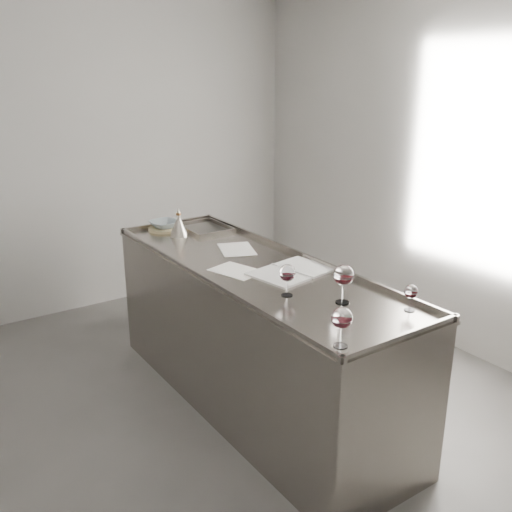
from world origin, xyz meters
TOP-DOWN VIEW (x-y plane):
  - room_shell at (0.00, 0.00)m, footprint 4.54×5.04m
  - counter at (0.50, 0.30)m, footprint 0.77×2.42m
  - wine_glass_left at (0.22, -0.78)m, footprint 0.09×0.09m
  - wine_glass_middle at (0.39, -0.18)m, footprint 0.09×0.09m
  - wine_glass_right at (0.57, -0.42)m, footprint 0.11×0.11m
  - wine_glass_small at (0.78, -0.69)m, footprint 0.07×0.07m
  - notebook at (0.63, 0.09)m, footprint 0.52×0.40m
  - loose_paper_top at (0.37, 0.30)m, footprint 0.28×0.34m
  - loose_paper_under at (0.60, 0.66)m, footprint 0.32×0.37m
  - trivet at (0.42, 1.38)m, footprint 0.31×0.31m
  - ceramic_bowl at (0.42, 1.38)m, footprint 0.24×0.24m
  - wine_funnel at (0.44, 1.18)m, footprint 0.14×0.14m

SIDE VIEW (x-z plane):
  - counter at x=0.50m, z-range -0.01..0.96m
  - loose_paper_top at x=0.37m, z-range 0.94..0.94m
  - loose_paper_under at x=0.60m, z-range 0.94..0.95m
  - notebook at x=0.63m, z-range 0.94..0.96m
  - trivet at x=0.42m, z-range 0.94..0.96m
  - ceramic_bowl at x=0.42m, z-range 0.96..1.01m
  - wine_funnel at x=0.44m, z-range 0.90..1.11m
  - wine_glass_small at x=0.78m, z-range 0.97..1.11m
  - wine_glass_middle at x=0.39m, z-range 0.98..1.15m
  - wine_glass_left at x=0.22m, z-range 0.98..1.16m
  - wine_glass_right at x=0.57m, z-range 0.98..1.19m
  - room_shell at x=0.00m, z-range -0.02..2.82m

